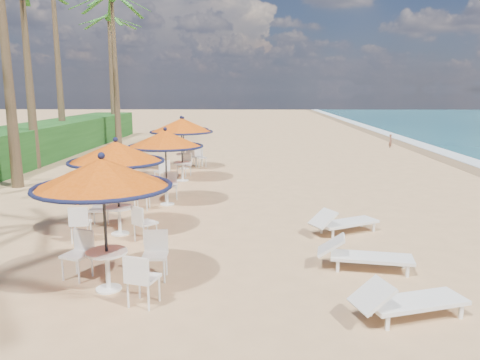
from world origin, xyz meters
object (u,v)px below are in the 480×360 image
object	(u,v)px
station_2	(164,146)
station_0	(106,190)
lounger_far	(342,222)
lounger_near	(406,300)
station_1	(115,164)
lounger_mid	(362,254)
station_4	(185,130)
station_3	(180,131)

from	to	relation	value
station_2	station_0	bearing A→B (deg)	-88.34
lounger_far	station_0	bearing A→B (deg)	-171.93
lounger_near	lounger_far	world-z (taller)	lounger_near
station_1	lounger_far	xyz separation A→B (m)	(5.73, 0.26, -1.51)
station_0	lounger_mid	distance (m)	5.22
station_1	station_2	bearing A→B (deg)	78.73
station_0	lounger_near	bearing A→B (deg)	-11.08
station_1	station_4	world-z (taller)	station_1
lounger_near	lounger_far	bearing A→B (deg)	74.50
station_0	station_1	distance (m)	3.41
station_1	station_3	bearing A→B (deg)	85.86
station_2	lounger_mid	size ratio (longest dim) A/B	1.26
station_1	station_3	xyz separation A→B (m)	(0.52, 7.21, 0.18)
station_1	lounger_far	bearing A→B (deg)	2.63
station_2	lounger_mid	distance (m)	7.54
station_1	lounger_near	distance (m)	7.46
station_0	station_4	bearing A→B (deg)	92.35
station_4	lounger_far	distance (m)	11.46
station_3	lounger_near	distance (m)	12.82
station_2	lounger_near	world-z (taller)	station_2
lounger_near	station_2	bearing A→B (deg)	107.41
lounger_near	lounger_far	size ratio (longest dim) A/B	1.04
station_3	station_2	bearing A→B (deg)	-88.37
station_2	station_1	bearing A→B (deg)	-101.27
lounger_far	station_3	bearing A→B (deg)	98.86
lounger_near	lounger_mid	bearing A→B (deg)	78.42
lounger_far	station_1	bearing A→B (deg)	154.63
station_2	lounger_far	world-z (taller)	station_2
station_0	lounger_mid	xyz separation A→B (m)	(4.85, 1.12, -1.56)
station_3	lounger_mid	xyz separation A→B (m)	(5.15, -9.39, -1.68)
lounger_near	lounger_mid	world-z (taller)	lounger_near
lounger_mid	lounger_far	size ratio (longest dim) A/B	1.03
station_0	station_2	bearing A→B (deg)	91.66
lounger_near	lounger_mid	distance (m)	2.13
station_0	station_1	world-z (taller)	station_0
lounger_mid	station_4	bearing A→B (deg)	123.10
station_3	lounger_far	world-z (taller)	station_3
station_3	station_4	xyz separation A→B (m)	(-0.25, 3.03, -0.22)
lounger_mid	station_0	bearing A→B (deg)	-157.42
station_0	station_1	xyz separation A→B (m)	(-0.82, 3.31, -0.05)
station_0	station_1	bearing A→B (deg)	103.98
station_0	station_2	distance (m)	6.50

